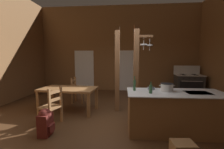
% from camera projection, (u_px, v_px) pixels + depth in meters
% --- Properties ---
extents(ground_plane, '(8.66, 8.73, 0.10)m').
position_uv_depth(ground_plane, '(110.00, 124.00, 3.95)').
color(ground_plane, '#4C301C').
extents(wall_back, '(8.66, 0.14, 4.27)m').
position_uv_depth(wall_back, '(118.00, 49.00, 7.70)').
color(wall_back, brown).
rests_on(wall_back, ground_plane).
extents(glazed_door_back_left, '(1.00, 0.01, 2.05)m').
position_uv_depth(glazed_door_back_left, '(84.00, 70.00, 7.91)').
color(glazed_door_back_left, white).
rests_on(glazed_door_back_left, ground_plane).
extents(glazed_panel_back_right, '(0.84, 0.01, 2.05)m').
position_uv_depth(glazed_panel_back_right, '(126.00, 71.00, 7.71)').
color(glazed_panel_back_right, white).
rests_on(glazed_panel_back_right, ground_plane).
extents(kitchen_island, '(2.18, 1.00, 0.91)m').
position_uv_depth(kitchen_island, '(175.00, 112.00, 3.43)').
color(kitchen_island, olive).
rests_on(kitchen_island, ground_plane).
extents(stove_range, '(1.20, 0.89, 1.32)m').
position_uv_depth(stove_range, '(188.00, 85.00, 6.75)').
color(stove_range, '#2D2D2D').
rests_on(stove_range, ground_plane).
extents(support_post_with_pot_rack, '(0.54, 0.21, 2.62)m').
position_uv_depth(support_post_with_pot_rack, '(137.00, 68.00, 4.43)').
color(support_post_with_pot_rack, brown).
rests_on(support_post_with_pot_rack, ground_plane).
extents(support_post_center, '(0.14, 0.14, 2.62)m').
position_uv_depth(support_post_center, '(117.00, 70.00, 4.68)').
color(support_post_center, brown).
rests_on(support_post_center, ground_plane).
extents(dining_table, '(1.78, 1.06, 0.74)m').
position_uv_depth(dining_table, '(68.00, 91.00, 4.72)').
color(dining_table, olive).
rests_on(dining_table, ground_plane).
extents(ladderback_chair_near_window, '(0.45, 0.45, 0.95)m').
position_uv_depth(ladderback_chair_near_window, '(77.00, 91.00, 5.66)').
color(ladderback_chair_near_window, '#9E7044').
rests_on(ladderback_chair_near_window, ground_plane).
extents(ladderback_chair_by_post, '(0.56, 0.56, 0.95)m').
position_uv_depth(ladderback_chair_by_post, '(52.00, 106.00, 3.82)').
color(ladderback_chair_by_post, '#9E7044').
rests_on(ladderback_chair_by_post, ground_plane).
extents(backpack, '(0.31, 0.32, 0.60)m').
position_uv_depth(backpack, '(45.00, 121.00, 3.25)').
color(backpack, maroon).
rests_on(backpack, ground_plane).
extents(stockpot_on_counter, '(0.35, 0.28, 0.18)m').
position_uv_depth(stockpot_on_counter, '(167.00, 87.00, 3.48)').
color(stockpot_on_counter, silver).
rests_on(stockpot_on_counter, kitchen_island).
extents(mixing_bowl_on_counter, '(0.17, 0.17, 0.06)m').
position_uv_depth(mixing_bowl_on_counter, '(151.00, 88.00, 3.67)').
color(mixing_bowl_on_counter, slate).
rests_on(mixing_bowl_on_counter, kitchen_island).
extents(bottle_tall_on_counter, '(0.07, 0.07, 0.25)m').
position_uv_depth(bottle_tall_on_counter, '(151.00, 89.00, 3.27)').
color(bottle_tall_on_counter, '#2D5638').
rests_on(bottle_tall_on_counter, kitchen_island).
extents(bottle_short_on_counter, '(0.06, 0.06, 0.35)m').
position_uv_depth(bottle_short_on_counter, '(134.00, 85.00, 3.54)').
color(bottle_short_on_counter, '#2D5638').
rests_on(bottle_short_on_counter, kitchen_island).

